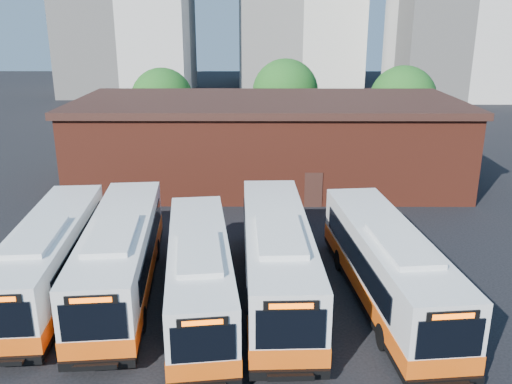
{
  "coord_description": "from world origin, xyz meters",
  "views": [
    {
      "loc": [
        -0.69,
        -20.53,
        12.23
      ],
      "look_at": [
        -0.81,
        6.46,
        3.48
      ],
      "focal_mm": 38.0,
      "sensor_mm": 36.0,
      "label": 1
    }
  ],
  "objects_px": {
    "bus_mideast": "(277,261)",
    "bus_east": "(387,269)",
    "transit_worker": "(324,310)",
    "bus_west": "(121,259)",
    "bus_farwest": "(50,260)",
    "bus_midwest": "(200,276)"
  },
  "relations": [
    {
      "from": "bus_farwest",
      "to": "bus_mideast",
      "type": "height_order",
      "value": "bus_mideast"
    },
    {
      "from": "bus_midwest",
      "to": "transit_worker",
      "type": "xyz_separation_m",
      "value": [
        5.19,
        -1.9,
        -0.55
      ]
    },
    {
      "from": "bus_midwest",
      "to": "bus_mideast",
      "type": "relative_size",
      "value": 0.91
    },
    {
      "from": "bus_farwest",
      "to": "bus_west",
      "type": "xyz_separation_m",
      "value": [
        3.27,
        -0.0,
        0.06
      ]
    },
    {
      "from": "bus_farwest",
      "to": "bus_east",
      "type": "height_order",
      "value": "bus_east"
    },
    {
      "from": "bus_mideast",
      "to": "transit_worker",
      "type": "height_order",
      "value": "bus_mideast"
    },
    {
      "from": "bus_farwest",
      "to": "bus_mideast",
      "type": "xyz_separation_m",
      "value": [
        10.44,
        -0.3,
        0.12
      ]
    },
    {
      "from": "bus_midwest",
      "to": "bus_farwest",
      "type": "bearing_deg",
      "value": 160.68
    },
    {
      "from": "bus_farwest",
      "to": "bus_west",
      "type": "relative_size",
      "value": 0.96
    },
    {
      "from": "bus_west",
      "to": "bus_east",
      "type": "relative_size",
      "value": 1.01
    },
    {
      "from": "bus_midwest",
      "to": "bus_east",
      "type": "bearing_deg",
      "value": -3.64
    },
    {
      "from": "bus_farwest",
      "to": "bus_midwest",
      "type": "bearing_deg",
      "value": -16.84
    },
    {
      "from": "bus_west",
      "to": "bus_east",
      "type": "bearing_deg",
      "value": -10.23
    },
    {
      "from": "bus_farwest",
      "to": "bus_midwest",
      "type": "xyz_separation_m",
      "value": [
        7.05,
        -1.51,
        -0.05
      ]
    },
    {
      "from": "transit_worker",
      "to": "bus_west",
      "type": "bearing_deg",
      "value": 76.53
    },
    {
      "from": "bus_mideast",
      "to": "transit_worker",
      "type": "bearing_deg",
      "value": -62.11
    },
    {
      "from": "bus_mideast",
      "to": "bus_east",
      "type": "relative_size",
      "value": 1.04
    },
    {
      "from": "bus_midwest",
      "to": "bus_east",
      "type": "xyz_separation_m",
      "value": [
        8.23,
        0.51,
        0.09
      ]
    },
    {
      "from": "bus_mideast",
      "to": "bus_east",
      "type": "height_order",
      "value": "bus_mideast"
    },
    {
      "from": "bus_farwest",
      "to": "bus_midwest",
      "type": "relative_size",
      "value": 1.03
    },
    {
      "from": "bus_mideast",
      "to": "bus_east",
      "type": "xyz_separation_m",
      "value": [
        4.84,
        -0.7,
        -0.07
      ]
    },
    {
      "from": "bus_west",
      "to": "bus_mideast",
      "type": "bearing_deg",
      "value": -7.85
    }
  ]
}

